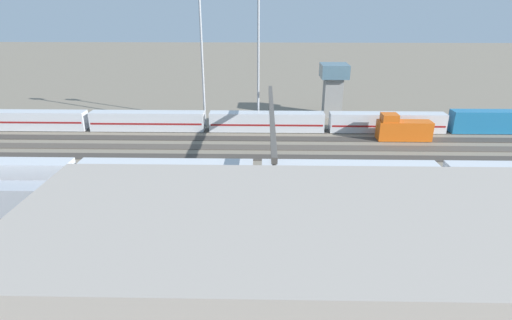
% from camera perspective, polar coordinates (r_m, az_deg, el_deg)
% --- Properties ---
extents(ground_plane, '(400.00, 400.00, 0.00)m').
position_cam_1_polar(ground_plane, '(67.29, -6.65, -0.41)').
color(ground_plane, '#756B5B').
extents(track_bed_0, '(140.00, 2.80, 0.12)m').
position_cam_1_polar(track_bed_0, '(83.63, -5.11, 4.13)').
color(track_bed_0, '#3D3833').
rests_on(track_bed_0, ground_plane).
extents(track_bed_1, '(140.00, 2.80, 0.12)m').
position_cam_1_polar(track_bed_1, '(78.90, -5.48, 3.04)').
color(track_bed_1, '#3D3833').
rests_on(track_bed_1, ground_plane).
extents(track_bed_2, '(140.00, 2.80, 0.12)m').
position_cam_1_polar(track_bed_2, '(74.22, -5.91, 1.81)').
color(track_bed_2, '#4C443D').
rests_on(track_bed_2, ground_plane).
extents(track_bed_3, '(140.00, 2.80, 0.12)m').
position_cam_1_polar(track_bed_3, '(69.57, -6.39, 0.41)').
color(track_bed_3, '#3D3833').
rests_on(track_bed_3, ground_plane).
extents(track_bed_4, '(140.00, 2.80, 0.12)m').
position_cam_1_polar(track_bed_4, '(64.98, -6.94, -1.18)').
color(track_bed_4, '#4C443D').
rests_on(track_bed_4, ground_plane).
extents(track_bed_5, '(140.00, 2.80, 0.12)m').
position_cam_1_polar(track_bed_5, '(60.45, -7.57, -3.02)').
color(track_bed_5, '#4C443D').
rests_on(track_bed_5, ground_plane).
extents(track_bed_6, '(140.00, 2.80, 0.12)m').
position_cam_1_polar(track_bed_6, '(56.01, -8.31, -5.15)').
color(track_bed_6, '#4C443D').
rests_on(track_bed_6, ground_plane).
extents(track_bed_7, '(140.00, 2.80, 0.12)m').
position_cam_1_polar(track_bed_7, '(51.66, -9.18, -7.64)').
color(track_bed_7, '#3D3833').
rests_on(track_bed_7, ground_plane).
extents(train_on_track_6, '(119.80, 3.06, 5.00)m').
position_cam_1_polar(train_on_track_6, '(55.69, -12.38, -2.71)').
color(train_on_track_6, silver).
rests_on(train_on_track_6, ground_plane).
extents(train_on_track_0, '(139.00, 3.06, 4.40)m').
position_cam_1_polar(train_on_track_0, '(83.69, -8.34, 5.42)').
color(train_on_track_0, '#1E6B9E').
rests_on(train_on_track_0, ground_plane).
extents(train_on_track_7, '(114.80, 3.00, 4.40)m').
position_cam_1_polar(train_on_track_7, '(50.87, -10.19, -5.63)').
color(train_on_track_7, '#1E6B9E').
rests_on(train_on_track_7, ground_plane).
extents(train_on_track_1, '(10.00, 3.00, 5.00)m').
position_cam_1_polar(train_on_track_1, '(82.04, 19.86, 4.09)').
color(train_on_track_1, '#D85914').
rests_on(train_on_track_1, ground_plane).
extents(light_mast_0, '(2.80, 0.70, 31.22)m').
position_cam_1_polar(light_mast_0, '(81.83, 0.34, 17.72)').
color(light_mast_0, '#9EA0A5').
rests_on(light_mast_0, ground_plane).
extents(light_mast_2, '(2.80, 0.70, 30.49)m').
position_cam_1_polar(light_mast_2, '(84.00, -7.73, 17.37)').
color(light_mast_2, '#9EA0A5').
rests_on(light_mast_2, ground_plane).
extents(signal_gantry, '(0.70, 40.00, 8.80)m').
position_cam_1_polar(signal_gantry, '(64.18, 2.21, 5.93)').
color(signal_gantry, '#4C4742').
rests_on(signal_gantry, ground_plane).
extents(maintenance_shed, '(43.68, 17.65, 11.12)m').
position_cam_1_polar(maintenance_shed, '(32.03, 8.26, -16.17)').
color(maintenance_shed, '#9E9389').
rests_on(maintenance_shed, ground_plane).
extents(control_tower, '(6.00, 6.00, 11.76)m').
position_cam_1_polar(control_tower, '(94.62, 10.77, 10.20)').
color(control_tower, gray).
rests_on(control_tower, ground_plane).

